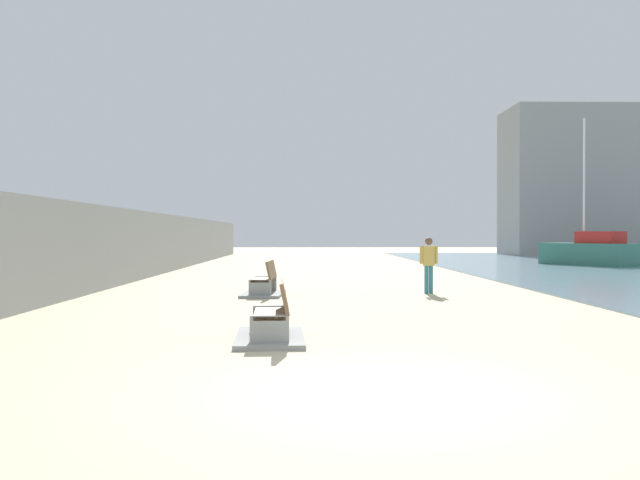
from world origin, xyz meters
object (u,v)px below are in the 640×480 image
(bench_far, at_px, (264,287))
(boat_mid_bay, at_px, (589,251))
(bench_near, at_px, (272,326))
(person_walking, at_px, (429,261))

(bench_far, bearing_deg, boat_mid_bay, 45.76)
(bench_near, relative_size, boat_mid_bay, 0.27)
(person_walking, relative_size, boat_mid_bay, 0.20)
(bench_near, relative_size, bench_far, 0.99)
(bench_far, bearing_deg, person_walking, 5.76)
(bench_near, xyz_separation_m, bench_far, (-0.63, 7.98, 0.00))
(bench_far, relative_size, boat_mid_bay, 0.27)
(bench_near, xyz_separation_m, boat_mid_bay, (15.84, 24.88, 0.56))
(person_walking, bearing_deg, boat_mid_bay, 54.52)
(bench_near, xyz_separation_m, person_walking, (4.13, 8.46, 0.71))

